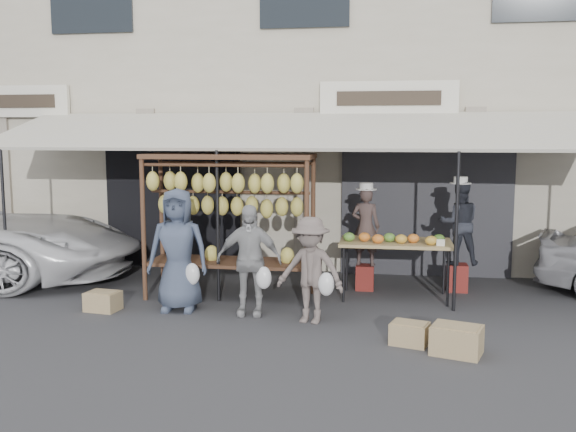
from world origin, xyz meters
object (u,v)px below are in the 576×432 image
(crate_near_a, at_px, (410,334))
(crate_far, at_px, (103,301))
(vendor_left, at_px, (366,227))
(customer_right, at_px, (310,270))
(vendor_right, at_px, (459,223))
(banana_rack, at_px, (229,197))
(crate_near_b, at_px, (457,340))
(produce_table, at_px, (395,243))
(customer_left, at_px, (178,250))
(customer_mid, at_px, (249,260))

(crate_near_a, height_order, crate_far, crate_far)
(vendor_left, xyz_separation_m, crate_near_a, (0.65, -2.66, -0.91))
(vendor_left, bearing_deg, customer_right, 81.19)
(vendor_right, xyz_separation_m, customer_right, (-2.15, -2.09, -0.39))
(banana_rack, height_order, customer_right, banana_rack)
(crate_near_b, bearing_deg, produce_table, 106.08)
(vendor_left, bearing_deg, crate_far, 36.47)
(produce_table, height_order, crate_near_b, produce_table)
(customer_left, bearing_deg, crate_near_a, -22.06)
(customer_left, height_order, customer_right, customer_left)
(customer_left, xyz_separation_m, crate_near_b, (3.79, -1.29, -0.72))
(customer_right, bearing_deg, customer_left, -176.30)
(produce_table, distance_m, crate_near_a, 2.28)
(crate_near_a, distance_m, crate_far, 4.42)
(vendor_right, height_order, customer_mid, vendor_right)
(banana_rack, distance_m, crate_far, 2.39)
(crate_far, bearing_deg, produce_table, 17.75)
(vendor_right, bearing_deg, customer_mid, 25.54)
(vendor_left, xyz_separation_m, customer_right, (-0.66, -1.95, -0.32))
(banana_rack, height_order, customer_left, banana_rack)
(vendor_left, distance_m, customer_mid, 2.33)
(banana_rack, height_order, vendor_left, banana_rack)
(banana_rack, distance_m, produce_table, 2.65)
(customer_right, bearing_deg, banana_rack, 154.49)
(vendor_right, height_order, crate_near_b, vendor_right)
(banana_rack, relative_size, vendor_right, 1.93)
(customer_left, height_order, customer_mid, customer_left)
(customer_mid, height_order, customer_right, customer_mid)
(crate_near_b, bearing_deg, vendor_right, 84.25)
(banana_rack, xyz_separation_m, customer_right, (1.40, -1.10, -0.85))
(customer_left, bearing_deg, produce_table, 15.39)
(customer_right, height_order, crate_near_b, customer_right)
(vendor_left, xyz_separation_m, crate_far, (-3.69, -1.85, -0.91))
(vendor_left, relative_size, vendor_right, 0.95)
(crate_near_a, bearing_deg, vendor_left, 103.69)
(crate_near_b, xyz_separation_m, crate_far, (-4.87, 1.09, -0.03))
(produce_table, height_order, customer_right, customer_right)
(vendor_left, distance_m, crate_near_b, 3.28)
(banana_rack, relative_size, customer_left, 1.47)
(vendor_right, bearing_deg, crate_near_b, 78.46)
(produce_table, xyz_separation_m, customer_mid, (-2.04, -1.20, -0.09))
(banana_rack, xyz_separation_m, crate_far, (-1.63, -1.00, -1.44))
(vendor_right, bearing_deg, customer_left, 17.70)
(banana_rack, height_order, produce_table, banana_rack)
(crate_far, bearing_deg, vendor_right, 21.00)
(vendor_left, distance_m, customer_right, 2.08)
(customer_right, bearing_deg, crate_near_a, -15.95)
(customer_right, relative_size, crate_far, 3.17)
(customer_right, bearing_deg, produce_table, 64.28)
(crate_near_b, relative_size, crate_far, 1.22)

